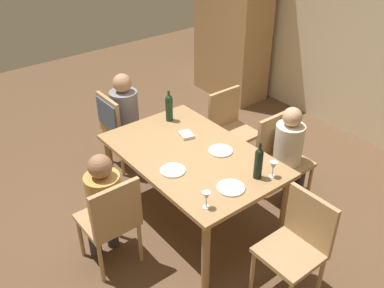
{
  "coord_description": "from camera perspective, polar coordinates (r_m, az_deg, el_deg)",
  "views": [
    {
      "loc": [
        2.61,
        -2.06,
        2.94
      ],
      "look_at": [
        0.0,
        0.0,
        0.86
      ],
      "focal_mm": 40.23,
      "sensor_mm": 36.0,
      "label": 1
    }
  ],
  "objects": [
    {
      "name": "chair_far_right",
      "position": [
        4.48,
        11.62,
        -1.2
      ],
      "size": [
        0.44,
        0.44,
        0.92
      ],
      "rotation": [
        0.0,
        0.0,
        -1.57
      ],
      "color": "tan",
      "rests_on": "ground_plane"
    },
    {
      "name": "person_woman_host",
      "position": [
        4.37,
        12.85,
        -0.74
      ],
      "size": [
        0.33,
        0.29,
        1.09
      ],
      "rotation": [
        0.0,
        0.0,
        -1.57
      ],
      "color": "#33333D",
      "rests_on": "ground_plane"
    },
    {
      "name": "person_man_guest",
      "position": [
        3.68,
        -11.66,
        -7.41
      ],
      "size": [
        0.34,
        0.29,
        1.11
      ],
      "rotation": [
        0.0,
        0.0,
        1.57
      ],
      "color": "#33333D",
      "rests_on": "ground_plane"
    },
    {
      "name": "dinner_plate_host",
      "position": [
        3.56,
        5.16,
        -5.8
      ],
      "size": [
        0.24,
        0.24,
        0.01
      ],
      "primitive_type": "cylinder",
      "color": "silver",
      "rests_on": "dining_table"
    },
    {
      "name": "chair_right_end",
      "position": [
        3.51,
        13.9,
        -12.4
      ],
      "size": [
        0.44,
        0.44,
        0.92
      ],
      "rotation": [
        0.0,
        0.0,
        3.14
      ],
      "color": "tan",
      "rests_on": "ground_plane"
    },
    {
      "name": "ground_plane",
      "position": [
        4.44,
        -0.0,
        -9.43
      ],
      "size": [
        10.0,
        10.0,
        0.0
      ],
      "primitive_type": "plane",
      "color": "brown"
    },
    {
      "name": "dinner_plate_guest_right",
      "position": [
        4.01,
        3.81,
        -0.88
      ],
      "size": [
        0.23,
        0.23,
        0.01
      ],
      "primitive_type": "cylinder",
      "color": "silver",
      "rests_on": "dining_table"
    },
    {
      "name": "rear_room_partition",
      "position": [
        5.69,
        22.84,
        13.38
      ],
      "size": [
        6.4,
        0.12,
        2.7
      ],
      "primitive_type": "cube",
      "color": "beige",
      "rests_on": "ground_plane"
    },
    {
      "name": "folded_napkin",
      "position": [
        4.23,
        -0.78,
        1.23
      ],
      "size": [
        0.18,
        0.16,
        0.03
      ],
      "primitive_type": "cube",
      "rotation": [
        0.0,
        0.0,
        -0.25
      ],
      "color": "beige",
      "rests_on": "dining_table"
    },
    {
      "name": "chair_near",
      "position": [
        3.67,
        -10.63,
        -9.63
      ],
      "size": [
        0.44,
        0.44,
        0.92
      ],
      "rotation": [
        0.0,
        0.0,
        1.57
      ],
      "color": "tan",
      "rests_on": "ground_plane"
    },
    {
      "name": "chair_left_end",
      "position": [
        4.89,
        -10.06,
        2.86
      ],
      "size": [
        0.44,
        0.46,
        0.92
      ],
      "color": "tan",
      "rests_on": "ground_plane"
    },
    {
      "name": "wine_glass_near_left",
      "position": [
        3.69,
        10.72,
        -2.9
      ],
      "size": [
        0.07,
        0.07,
        0.15
      ],
      "color": "silver",
      "rests_on": "dining_table"
    },
    {
      "name": "wine_glass_centre",
      "position": [
        3.3,
        1.92,
        -6.98
      ],
      "size": [
        0.07,
        0.07,
        0.15
      ],
      "color": "silver",
      "rests_on": "dining_table"
    },
    {
      "name": "wine_bottle_dark_red",
      "position": [
        4.46,
        -3.05,
        4.93
      ],
      "size": [
        0.08,
        0.08,
        0.34
      ],
      "color": "#19381E",
      "rests_on": "dining_table"
    },
    {
      "name": "dining_table",
      "position": [
        4.03,
        -0.0,
        -2.19
      ],
      "size": [
        1.68,
        1.08,
        0.76
      ],
      "color": "#A87F51",
      "rests_on": "ground_plane"
    },
    {
      "name": "wine_bottle_tall_green",
      "position": [
        3.63,
        8.81,
        -2.42
      ],
      "size": [
        0.07,
        0.07,
        0.34
      ],
      "color": "black",
      "rests_on": "dining_table"
    },
    {
      "name": "dinner_plate_guest_left",
      "position": [
        3.75,
        -2.56,
        -3.5
      ],
      "size": [
        0.23,
        0.23,
        0.01
      ],
      "primitive_type": "cylinder",
      "color": "white",
      "rests_on": "dining_table"
    },
    {
      "name": "chair_far_left",
      "position": [
        4.91,
        5.06,
        2.58
      ],
      "size": [
        0.44,
        0.44,
        0.92
      ],
      "rotation": [
        0.0,
        0.0,
        -1.57
      ],
      "color": "tan",
      "rests_on": "ground_plane"
    },
    {
      "name": "armoire_cabinet",
      "position": [
        6.56,
        5.39,
        15.59
      ],
      "size": [
        1.18,
        0.62,
        2.18
      ],
      "color": "#A87F51",
      "rests_on": "ground_plane"
    },
    {
      "name": "person_man_bearded",
      "position": [
        4.93,
        -8.62,
        4.05
      ],
      "size": [
        0.31,
        0.36,
        1.14
      ],
      "color": "#33333D",
      "rests_on": "ground_plane"
    }
  ]
}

